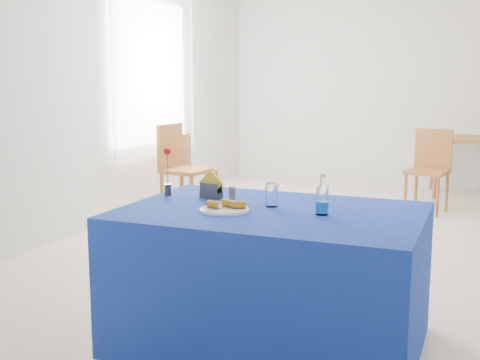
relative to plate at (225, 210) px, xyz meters
name	(u,v)px	position (x,y,z in m)	size (l,w,h in m)	color
floor	(348,245)	(0.19, 2.33, -0.77)	(7.00, 7.00, 0.00)	beige
room_shell	(354,46)	(0.19, 2.33, 0.98)	(7.00, 7.00, 7.00)	silver
window_pane	(151,73)	(-2.28, 3.13, 0.78)	(0.04, 1.50, 1.60)	white
curtain	(156,72)	(-2.21, 3.13, 0.78)	(0.04, 1.75, 1.85)	white
plate	(225,210)	(0.00, 0.00, 0.00)	(0.26, 0.26, 0.01)	white
drinking_glass	(272,195)	(0.19, 0.21, 0.06)	(0.07, 0.07, 0.13)	white
salt_shaker	(231,194)	(-0.08, 0.27, 0.04)	(0.03, 0.03, 0.09)	gray
pepper_shaker	(233,194)	(-0.06, 0.26, 0.04)	(0.03, 0.03, 0.09)	slate
blue_table	(271,277)	(0.22, 0.13, -0.39)	(1.60, 1.10, 0.76)	#103098
water_bottle	(322,201)	(0.50, 0.11, 0.06)	(0.07, 0.07, 0.21)	white
napkin_holder	(211,190)	(-0.22, 0.31, 0.04)	(0.16, 0.09, 0.17)	#35353A
rose_vase	(168,173)	(-0.50, 0.28, 0.13)	(0.05, 0.05, 0.29)	#28292E
chair_bg_left	(430,164)	(0.72, 4.09, -0.23)	(0.49, 0.49, 0.93)	brown
chair_win_a	(179,163)	(-1.81, 2.88, -0.19)	(0.48, 0.48, 0.99)	brown
chair_win_b	(193,165)	(-1.88, 3.35, -0.28)	(0.45, 0.45, 0.85)	brown
banana_pieces	(227,204)	(0.01, 0.01, 0.03)	(0.21, 0.12, 0.04)	gold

